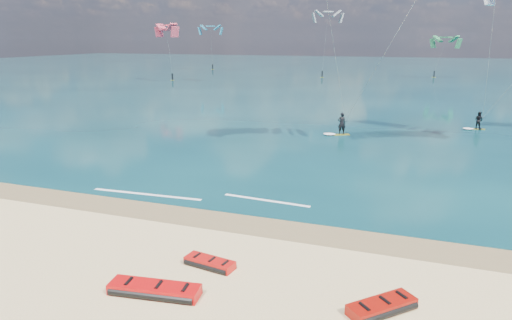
{
  "coord_description": "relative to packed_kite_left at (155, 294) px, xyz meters",
  "views": [
    {
      "loc": [
        10.92,
        -15.99,
        8.63
      ],
      "look_at": [
        2.51,
        8.0,
        1.78
      ],
      "focal_mm": 32.0,
      "sensor_mm": 36.0,
      "label": 1
    }
  ],
  "objects": [
    {
      "name": "sea",
      "position": [
        -2.94,
        107.87,
        0.02
      ],
      "size": [
        320.0,
        200.0,
        0.04
      ],
      "primitive_type": "cube",
      "color": "#0A3039",
      "rests_on": "ground"
    },
    {
      "name": "shoreline_foam",
      "position": [
        -3.09,
        9.42,
        0.04
      ],
      "size": [
        12.57,
        1.9,
        0.01
      ],
      "color": "white",
      "rests_on": "ground"
    },
    {
      "name": "ground",
      "position": [
        -2.94,
        43.87,
        0.0
      ],
      "size": [
        320.0,
        320.0,
        0.0
      ],
      "primitive_type": "plane",
      "color": "tan",
      "rests_on": "ground"
    },
    {
      "name": "kitesurfer_main",
      "position": [
        3.31,
        25.25,
        8.33
      ],
      "size": [
        10.42,
        10.0,
        16.05
      ],
      "rotation": [
        0.0,
        0.0,
        0.47
      ],
      "color": "gold",
      "rests_on": "sea"
    },
    {
      "name": "packed_kite_mid",
      "position": [
        0.96,
        2.45,
        0.0
      ],
      "size": [
        2.33,
        1.34,
        0.37
      ],
      "primitive_type": null,
      "rotation": [
        0.0,
        0.0,
        -0.16
      ],
      "color": "red",
      "rests_on": "ground"
    },
    {
      "name": "wet_sand_strip",
      "position": [
        -2.94,
        6.87,
        0.0
      ],
      "size": [
        320.0,
        2.4,
        0.01
      ],
      "primitive_type": "cube",
      "color": "olive",
      "rests_on": "ground"
    },
    {
      "name": "packed_kite_right",
      "position": [
        7.52,
        1.55,
        0.0
      ],
      "size": [
        2.65,
        2.65,
        0.42
      ],
      "primitive_type": null,
      "rotation": [
        0.0,
        0.0,
        0.79
      ],
      "color": "#9A0E06",
      "rests_on": "ground"
    },
    {
      "name": "distant_kites",
      "position": [
        -21.49,
        87.14,
        5.74
      ],
      "size": [
        63.32,
        36.22,
        13.76
      ],
      "color": "#DC4053",
      "rests_on": "ground"
    },
    {
      "name": "kitesurfer_far",
      "position": [
        15.25,
        32.82,
        7.82
      ],
      "size": [
        9.68,
        8.75,
        15.21
      ],
      "rotation": [
        0.0,
        0.0,
        0.11
      ],
      "color": "gold",
      "rests_on": "sea"
    },
    {
      "name": "packed_kite_left",
      "position": [
        0.0,
        0.0,
        0.0
      ],
      "size": [
        3.56,
        1.65,
        0.44
      ],
      "primitive_type": null,
      "rotation": [
        0.0,
        0.0,
        0.13
      ],
      "color": "red",
      "rests_on": "ground"
    }
  ]
}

